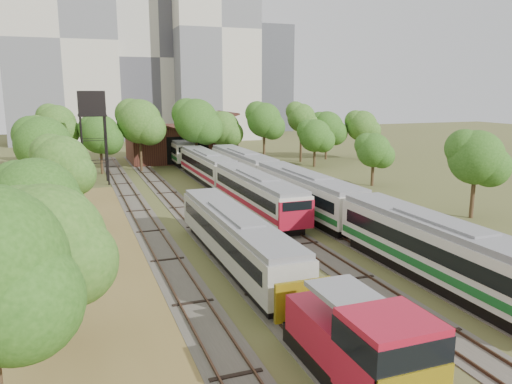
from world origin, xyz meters
name	(u,v)px	position (x,y,z in m)	size (l,w,h in m)	color
ground	(420,295)	(0.00, 0.00, 0.00)	(240.00, 240.00, 0.00)	#475123
dry_grass_patch	(72,286)	(-18.00, 8.00, 0.02)	(14.00, 60.00, 0.04)	brown
tracks	(253,202)	(-0.67, 25.00, 0.04)	(24.60, 80.00, 0.19)	#4C473D
railcar_red_set	(228,178)	(-2.00, 28.97, 1.89)	(2.89, 34.58, 3.58)	black
railcar_green_set	(306,193)	(2.00, 18.38, 1.98)	(3.03, 52.08, 3.75)	black
railcar_rear	(176,149)	(-2.00, 56.22, 2.02)	(3.08, 16.08, 3.81)	black
shunter_locomotive	(361,347)	(-8.00, -6.67, 1.82)	(2.88, 8.10, 3.77)	black
old_grey_coach	(235,237)	(-8.00, 8.26, 1.83)	(2.71, 18.00, 3.35)	black
water_tower	(92,106)	(-14.88, 41.01, 9.26)	(3.17, 3.17, 10.98)	black
rail_pile_far	(489,257)	(8.20, 3.24, 0.13)	(0.51, 8.08, 0.26)	#513017
maintenance_shed	(180,142)	(-1.00, 57.98, 2.91)	(16.45, 11.55, 7.58)	#351813
tree_band_left	(44,164)	(-19.57, 22.30, 5.21)	(6.56, 71.09, 8.65)	#382616
tree_band_far	(215,125)	(2.32, 48.96, 6.17)	(50.51, 9.68, 9.92)	#382616
tree_band_right	(374,145)	(15.57, 28.39, 4.77)	(5.48, 36.52, 7.74)	#382616
tower_left	(60,42)	(-18.00, 95.00, 21.00)	(22.00, 16.00, 42.00)	beige
tower_centre	(153,60)	(2.00, 100.00, 18.00)	(20.00, 18.00, 36.00)	#BAB6A8
tower_right	(212,31)	(14.00, 92.00, 24.00)	(18.00, 16.00, 48.00)	beige
tower_far_right	(265,79)	(34.00, 110.00, 14.00)	(12.00, 12.00, 28.00)	#42434A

